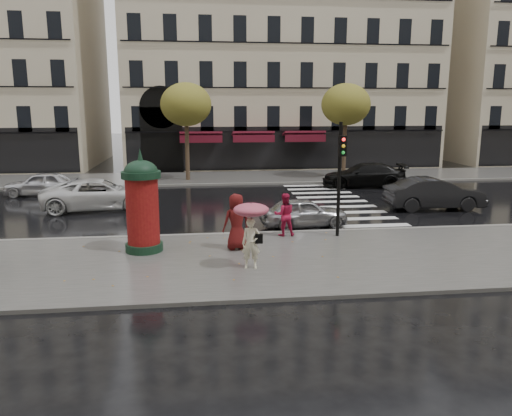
{
  "coord_description": "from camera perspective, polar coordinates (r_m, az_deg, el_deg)",
  "views": [
    {
      "loc": [
        -1.45,
        -16.3,
        5.13
      ],
      "look_at": [
        0.71,
        1.5,
        1.44
      ],
      "focal_mm": 35.0,
      "sensor_mm": 36.0,
      "label": 1
    }
  ],
  "objects": [
    {
      "name": "man_burgundy",
      "position": [
        17.58,
        -2.26,
        -1.56
      ],
      "size": [
        1.12,
        0.9,
        1.99
      ],
      "primitive_type": "imported",
      "rotation": [
        0.0,
        0.0,
        3.45
      ],
      "color": "#521010",
      "rests_on": "near_sidewalk"
    },
    {
      "name": "car_far_silver",
      "position": [
        31.35,
        -23.34,
        2.56
      ],
      "size": [
        4.12,
        1.73,
        1.39
      ],
      "primitive_type": "imported",
      "rotation": [
        0.0,
        0.0,
        -1.59
      ],
      "color": "silver",
      "rests_on": "ground"
    },
    {
      "name": "traffic_light",
      "position": [
        19.26,
        9.61,
        4.51
      ],
      "size": [
        0.29,
        0.42,
        4.41
      ],
      "color": "black",
      "rests_on": "near_sidewalk"
    },
    {
      "name": "woman_umbrella",
      "position": [
        15.41,
        -0.56,
        -1.88
      ],
      "size": [
        1.11,
        1.11,
        2.14
      ],
      "color": "beige",
      "rests_on": "near_sidewalk"
    },
    {
      "name": "near_kerb",
      "position": [
        20.01,
        -2.55,
        -3.02
      ],
      "size": [
        90.0,
        0.25,
        0.14
      ],
      "primitive_type": "cube",
      "color": "slate",
      "rests_on": "ground"
    },
    {
      "name": "car_darkgrey",
      "position": [
        26.51,
        19.7,
        1.55
      ],
      "size": [
        4.89,
        1.83,
        1.59
      ],
      "primitive_type": "imported",
      "rotation": [
        0.0,
        0.0,
        1.54
      ],
      "color": "black",
      "rests_on": "ground"
    },
    {
      "name": "ground",
      "position": [
        17.15,
        -1.77,
        -5.77
      ],
      "size": [
        160.0,
        160.0,
        0.0
      ],
      "primitive_type": "plane",
      "color": "black",
      "rests_on": "ground"
    },
    {
      "name": "tree_far_right",
      "position": [
        35.86,
        10.23,
        11.53
      ],
      "size": [
        3.4,
        3.4,
        6.64
      ],
      "color": "#38281C",
      "rests_on": "ground"
    },
    {
      "name": "tree_far_left",
      "position": [
        34.31,
        -8.01,
        11.6
      ],
      "size": [
        3.4,
        3.4,
        6.64
      ],
      "color": "#38281C",
      "rests_on": "ground"
    },
    {
      "name": "woman_red",
      "position": [
        19.46,
        3.26,
        -0.75
      ],
      "size": [
        0.82,
        0.64,
        1.68
      ],
      "primitive_type": "imported",
      "rotation": [
        0.0,
        0.0,
        3.15
      ],
      "color": "#B1153A",
      "rests_on": "near_sidewalk"
    },
    {
      "name": "far_sidewalk",
      "position": [
        35.69,
        -4.53,
        3.44
      ],
      "size": [
        90.0,
        6.0,
        0.12
      ],
      "primitive_type": "cube",
      "color": "#474744",
      "rests_on": "ground"
    },
    {
      "name": "far_kerb",
      "position": [
        32.73,
        -4.31,
        2.72
      ],
      "size": [
        90.0,
        0.25,
        0.14
      ],
      "primitive_type": "cube",
      "color": "slate",
      "rests_on": "ground"
    },
    {
      "name": "bldg_far_corner",
      "position": [
        47.3,
        2.33,
        19.15
      ],
      "size": [
        26.0,
        14.0,
        22.9
      ],
      "color": "#B7A88C",
      "rests_on": "ground"
    },
    {
      "name": "near_sidewalk",
      "position": [
        16.66,
        -1.62,
        -6.08
      ],
      "size": [
        90.0,
        7.0,
        0.12
      ],
      "primitive_type": "cube",
      "color": "#474744",
      "rests_on": "ground"
    },
    {
      "name": "zebra_crossing",
      "position": [
        27.43,
        8.96,
        0.73
      ],
      "size": [
        3.6,
        11.75,
        0.01
      ],
      "primitive_type": "cube",
      "color": "silver",
      "rests_on": "ground"
    },
    {
      "name": "car_white",
      "position": [
        26.17,
        -17.47,
        1.52
      ],
      "size": [
        5.86,
        3.3,
        1.54
      ],
      "primitive_type": "imported",
      "rotation": [
        0.0,
        0.0,
        1.71
      ],
      "color": "silver",
      "rests_on": "ground"
    },
    {
      "name": "car_black",
      "position": [
        32.68,
        12.22,
        3.7
      ],
      "size": [
        5.47,
        2.79,
        1.52
      ],
      "primitive_type": "imported",
      "rotation": [
        0.0,
        0.0,
        -1.7
      ],
      "color": "black",
      "rests_on": "ground"
    },
    {
      "name": "morris_column",
      "position": [
        17.64,
        -12.87,
        0.62
      ],
      "size": [
        1.34,
        1.34,
        3.6
      ],
      "color": "black",
      "rests_on": "near_sidewalk"
    },
    {
      "name": "car_silver",
      "position": [
        21.48,
        5.49,
        -0.5
      ],
      "size": [
        3.84,
        1.83,
        1.27
      ],
      "primitive_type": "imported",
      "rotation": [
        0.0,
        0.0,
        1.66
      ],
      "color": "#A3A3A7",
      "rests_on": "ground"
    }
  ]
}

